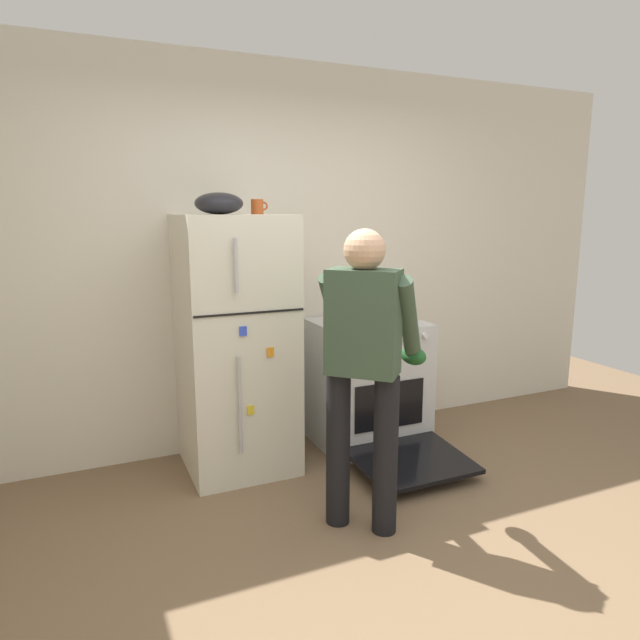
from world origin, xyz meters
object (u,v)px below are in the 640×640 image
(mixing_bowl, at_px, (219,203))
(stove_range, at_px, (368,384))
(person_cook, at_px, (364,355))
(red_pot, at_px, (351,316))
(coffee_mug, at_px, (258,207))
(refrigerator, at_px, (236,345))
(pepper_mill, at_px, (390,301))

(mixing_bowl, bearing_deg, stove_range, -0.97)
(person_cook, bearing_deg, red_pot, 66.77)
(person_cook, distance_m, coffee_mug, 1.30)
(stove_range, bearing_deg, red_pot, -168.66)
(coffee_mug, bearing_deg, mixing_bowl, -169.22)
(refrigerator, bearing_deg, red_pot, -3.49)
(pepper_mill, bearing_deg, refrigerator, -171.07)
(refrigerator, bearing_deg, coffee_mug, 15.40)
(pepper_mill, bearing_deg, mixing_bowl, -171.60)
(stove_range, bearing_deg, pepper_mill, 35.99)
(red_pot, bearing_deg, refrigerator, 176.51)
(red_pot, bearing_deg, person_cook, -113.23)
(stove_range, distance_m, coffee_mug, 1.49)
(red_pot, relative_size, pepper_mill, 1.89)
(stove_range, distance_m, person_cook, 1.23)
(refrigerator, distance_m, stove_range, 1.05)
(refrigerator, relative_size, mixing_bowl, 5.62)
(person_cook, distance_m, red_pot, 1.02)
(red_pot, bearing_deg, stove_range, 11.34)
(coffee_mug, xyz_separation_m, pepper_mill, (1.09, 0.15, -0.70))
(refrigerator, relative_size, stove_range, 1.36)
(coffee_mug, distance_m, pepper_mill, 1.31)
(refrigerator, height_order, person_cook, refrigerator)
(pepper_mill, bearing_deg, stove_range, -144.01)
(refrigerator, distance_m, pepper_mill, 1.30)
(red_pot, height_order, mixing_bowl, mixing_bowl)
(refrigerator, height_order, coffee_mug, coffee_mug)
(stove_range, height_order, pepper_mill, pepper_mill)
(pepper_mill, bearing_deg, red_pot, -151.48)
(refrigerator, height_order, red_pot, refrigerator)
(coffee_mug, height_order, pepper_mill, coffee_mug)
(stove_range, relative_size, pepper_mill, 6.59)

